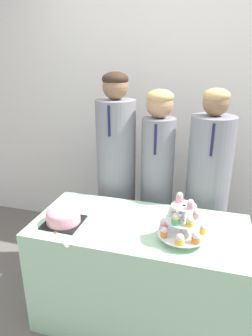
{
  "coord_description": "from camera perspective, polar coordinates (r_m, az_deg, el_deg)",
  "views": [
    {
      "loc": [
        0.36,
        -1.26,
        1.71
      ],
      "look_at": [
        -0.1,
        0.35,
        1.1
      ],
      "focal_mm": 32.0,
      "sensor_mm": 36.0,
      "label": 1
    }
  ],
  "objects": [
    {
      "name": "student_2",
      "position": [
        2.36,
        15.04,
        -5.42
      ],
      "size": [
        0.32,
        0.32,
        1.52
      ],
      "color": "gray",
      "rests_on": "ground_plane"
    },
    {
      "name": "cupcake_stand",
      "position": [
        1.71,
        10.63,
        -10.13
      ],
      "size": [
        0.28,
        0.28,
        0.28
      ],
      "color": "silver",
      "rests_on": "table"
    },
    {
      "name": "wall_back",
      "position": [
        2.81,
        8.65,
        12.63
      ],
      "size": [
        9.0,
        0.06,
        2.7
      ],
      "color": "silver",
      "rests_on": "ground_plane"
    },
    {
      "name": "student_0",
      "position": [
        2.44,
        -1.83,
        -2.42
      ],
      "size": [
        0.31,
        0.31,
        1.62
      ],
      "color": "gray",
      "rests_on": "ground_plane"
    },
    {
      "name": "table",
      "position": [
        2.1,
        2.48,
        -19.41
      ],
      "size": [
        1.33,
        0.63,
        0.74
      ],
      "color": "#A8DBB2",
      "rests_on": "ground_plane"
    },
    {
      "name": "cake_knife",
      "position": [
        1.83,
        -12.93,
        -12.18
      ],
      "size": [
        0.18,
        0.16,
        0.01
      ],
      "rotation": [
        0.0,
        0.0,
        -0.72
      ],
      "color": "silver",
      "rests_on": "table"
    },
    {
      "name": "student_1",
      "position": [
        2.38,
        5.91,
        -3.84
      ],
      "size": [
        0.25,
        0.26,
        1.51
      ],
      "color": "gray",
      "rests_on": "ground_plane"
    },
    {
      "name": "round_cake",
      "position": [
        1.91,
        -11.88,
        -8.77
      ],
      "size": [
        0.23,
        0.23,
        0.11
      ],
      "color": "black",
      "rests_on": "table"
    }
  ]
}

